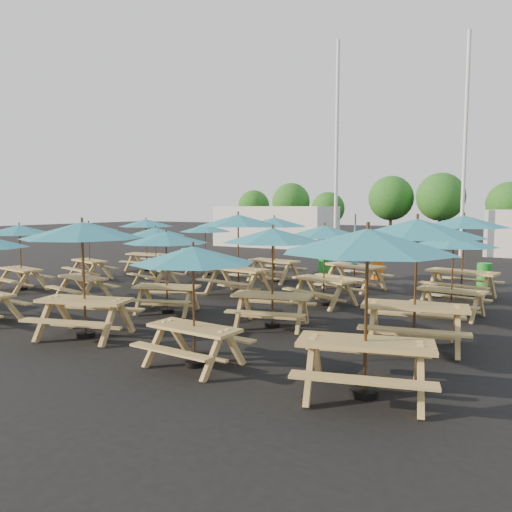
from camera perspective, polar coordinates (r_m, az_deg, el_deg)
The scene contains 32 objects.
ground at distance 15.82m, azimuth -2.75°, elevation -4.43°, with size 120.00×120.00×0.00m, color black.
picnic_unit_1 at distance 18.20m, azimuth -25.41°, elevation 2.44°, with size 2.56×2.56×2.19m.
picnic_unit_2 at distance 20.08m, azimuth -18.59°, elevation 2.92°, with size 2.71×2.71×2.18m.
picnic_unit_3 at distance 21.93m, azimuth -12.46°, elevation 3.46°, with size 2.46×2.46×2.26m.
picnic_unit_5 at distance 15.40m, azimuth -19.33°, elevation 2.11°, with size 2.58×2.58×2.17m.
picnic_unit_6 at distance 17.78m, azimuth -11.42°, elevation 2.45°, with size 2.59×2.59×2.06m.
picnic_unit_7 at distance 20.22m, azimuth -5.82°, elevation 2.92°, with size 2.66×2.66×2.07m.
picnic_unit_8 at distance 11.03m, azimuth -19.22°, elevation 2.23°, with size 3.12×3.12×2.48m.
picnic_unit_9 at distance 13.11m, azimuth -10.24°, elevation 1.68°, with size 2.76×2.76×2.15m.
picnic_unit_10 at distance 15.53m, azimuth -2.05°, elevation 3.70°, with size 2.92×2.92×2.55m.
picnic_unit_11 at distance 18.40m, azimuth 2.09°, elevation 3.58°, with size 2.76×2.76×2.40m.
picnic_unit_12 at distance 8.58m, azimuth -7.20°, elevation -0.49°, with size 2.28×2.28×2.12m.
picnic_unit_13 at distance 11.35m, azimuth 1.91°, elevation 1.88°, with size 2.83×2.83×2.31m.
picnic_unit_14 at distance 14.03m, azimuth 7.83°, elevation 2.43°, with size 2.88×2.88×2.27m.
picnic_unit_15 at distance 16.92m, azimuth 11.21°, elevation -0.32°, with size 2.42×2.26×2.53m.
picnic_unit_16 at distance 7.27m, azimuth 12.62°, elevation 0.86°, with size 3.09×3.09×2.48m.
picnic_unit_17 at distance 10.14m, azimuth 17.92°, elevation 2.42°, with size 3.05×3.05×2.56m.
picnic_unit_18 at distance 13.36m, azimuth 21.64°, elevation 1.25°, with size 2.40×2.40×2.09m.
picnic_unit_19 at distance 16.14m, azimuth 22.67°, elevation 3.26°, with size 3.02×3.02×2.53m.
waste_bin_0 at distance 24.01m, azimuth -7.98°, elevation -0.07°, with size 0.49×0.49×0.79m, color #1A9227.
waste_bin_1 at distance 20.82m, azimuth 7.82°, elevation -0.94°, with size 0.49×0.49×0.79m, color #1A9227.
waste_bin_2 at distance 19.66m, azimuth 13.69°, elevation -1.43°, with size 0.49×0.49×0.79m, color #E05E0D.
waste_bin_3 at distance 19.29m, azimuth 24.63°, elevation -1.92°, with size 0.49×0.49×0.79m, color #1A9227.
mast_0 at distance 29.20m, azimuth 9.21°, elevation 11.94°, with size 0.20×0.20×12.00m, color silver.
mast_1 at distance 29.50m, azimuth 22.78°, elevation 11.51°, with size 0.20×0.20×12.00m, color silver.
event_tent_0 at distance 35.19m, azimuth 2.29°, elevation 3.42°, with size 8.00×4.00×2.80m, color silver.
tree_0 at distance 44.45m, azimuth -0.25°, elevation 5.73°, with size 2.80×2.80×4.24m.
tree_1 at distance 41.21m, azimuth 4.02°, elevation 6.17°, with size 3.11×3.11×4.72m.
tree_2 at distance 39.61m, azimuth 8.23°, elevation 5.39°, with size 2.59×2.59×3.93m.
tree_3 at distance 39.14m, azimuth 15.18°, elevation 6.39°, with size 3.36×3.36×5.09m.
tree_4 at distance 37.90m, azimuth 20.36°, elevation 6.34°, with size 3.41×3.41×5.17m.
tree_5 at distance 37.80m, azimuth 26.94°, elevation 5.35°, with size 2.94×2.94×4.45m.
Camera 1 is at (8.49, -13.05, 2.77)m, focal length 35.00 mm.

